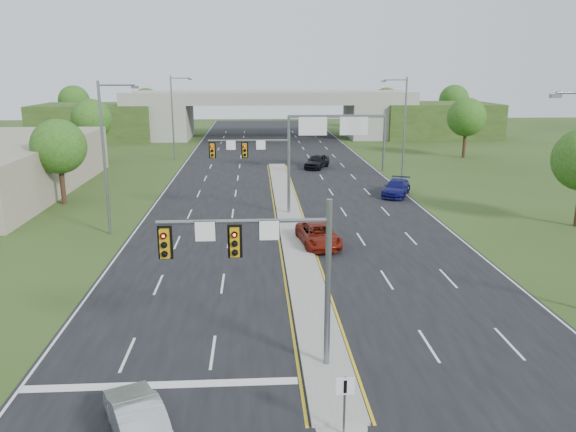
% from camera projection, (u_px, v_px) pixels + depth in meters
% --- Properties ---
extents(ground, '(240.00, 240.00, 0.00)m').
position_uv_depth(ground, '(326.00, 367.00, 22.81)').
color(ground, '#2A4017').
rests_on(ground, ground).
extents(road, '(24.00, 160.00, 0.02)m').
position_uv_depth(road, '(283.00, 190.00, 56.61)').
color(road, black).
rests_on(road, ground).
extents(median, '(2.00, 54.00, 0.16)m').
position_uv_depth(median, '(290.00, 219.00, 45.00)').
color(median, gray).
rests_on(median, road).
extents(median_nose, '(2.00, 2.00, 0.16)m').
position_uv_depth(median_nose, '(341.00, 425.00, 18.92)').
color(median_nose, gray).
rests_on(median_nose, road).
extents(lane_markings, '(23.72, 160.00, 0.01)m').
position_uv_depth(lane_markings, '(280.00, 203.00, 50.70)').
color(lane_markings, gold).
rests_on(lane_markings, road).
extents(signal_mast_near, '(6.62, 0.60, 7.00)m').
position_uv_depth(signal_mast_near, '(270.00, 259.00, 21.41)').
color(signal_mast_near, slate).
rests_on(signal_mast_near, ground).
extents(signal_mast_far, '(6.62, 0.60, 7.00)m').
position_uv_depth(signal_mast_far, '(261.00, 159.00, 45.56)').
color(signal_mast_far, slate).
rests_on(signal_mast_far, ground).
extents(keep_right_sign, '(0.60, 0.13, 2.20)m').
position_uv_depth(keep_right_sign, '(345.00, 396.00, 18.05)').
color(keep_right_sign, slate).
rests_on(keep_right_sign, ground).
extents(sign_gantry, '(11.58, 0.44, 6.67)m').
position_uv_depth(sign_gantry, '(336.00, 127.00, 65.26)').
color(sign_gantry, slate).
rests_on(sign_gantry, ground).
extents(overpass, '(80.00, 14.00, 8.10)m').
position_uv_depth(overpass, '(270.00, 118.00, 99.19)').
color(overpass, gray).
rests_on(overpass, ground).
extents(lightpole_l_mid, '(2.85, 0.25, 11.00)m').
position_uv_depth(lightpole_l_mid, '(106.00, 151.00, 39.82)').
color(lightpole_l_mid, slate).
rests_on(lightpole_l_mid, ground).
extents(lightpole_l_far, '(2.85, 0.25, 11.00)m').
position_uv_depth(lightpole_l_far, '(174.00, 114.00, 73.63)').
color(lightpole_l_far, slate).
rests_on(lightpole_l_far, ground).
extents(lightpole_r_far, '(2.85, 0.25, 11.00)m').
position_uv_depth(lightpole_r_far, '(403.00, 123.00, 60.67)').
color(lightpole_r_far, slate).
rests_on(lightpole_r_far, ground).
extents(tree_l_near, '(4.80, 4.80, 7.60)m').
position_uv_depth(tree_l_near, '(59.00, 147.00, 49.32)').
color(tree_l_near, '#382316').
rests_on(tree_l_near, ground).
extents(tree_l_mid, '(5.20, 5.20, 8.12)m').
position_uv_depth(tree_l_mid, '(91.00, 119.00, 73.16)').
color(tree_l_mid, '#382316').
rests_on(tree_l_mid, ground).
extents(tree_r_mid, '(5.20, 5.20, 8.12)m').
position_uv_depth(tree_r_mid, '(466.00, 117.00, 76.05)').
color(tree_r_mid, '#382316').
rests_on(tree_r_mid, ground).
extents(tree_back_a, '(6.00, 6.00, 8.85)m').
position_uv_depth(tree_back_a, '(74.00, 101.00, 109.94)').
color(tree_back_a, '#382316').
rests_on(tree_back_a, ground).
extents(tree_back_b, '(5.60, 5.60, 8.32)m').
position_uv_depth(tree_back_b, '(146.00, 102.00, 110.83)').
color(tree_back_b, '#382316').
rests_on(tree_back_b, ground).
extents(tree_back_c, '(5.60, 5.60, 8.32)m').
position_uv_depth(tree_back_c, '(386.00, 102.00, 113.61)').
color(tree_back_c, '#382316').
rests_on(tree_back_c, ground).
extents(tree_back_d, '(6.00, 6.00, 8.85)m').
position_uv_depth(tree_back_d, '(454.00, 100.00, 114.33)').
color(tree_back_d, '#382316').
rests_on(tree_back_d, ground).
extents(car_silver, '(3.10, 4.53, 1.41)m').
position_uv_depth(car_silver, '(137.00, 417.00, 18.29)').
color(car_silver, '#B0B4B9').
rests_on(car_silver, road).
extents(car_far_a, '(3.02, 5.48, 1.45)m').
position_uv_depth(car_far_a, '(318.00, 235.00, 38.44)').
color(car_far_a, maroon).
rests_on(car_far_a, road).
extents(car_far_b, '(4.06, 5.62, 1.51)m').
position_uv_depth(car_far_b, '(396.00, 188.00, 53.68)').
color(car_far_b, '#0E0E54').
rests_on(car_far_b, road).
extents(car_far_c, '(3.94, 5.39, 1.71)m').
position_uv_depth(car_far_c, '(317.00, 161.00, 68.74)').
color(car_far_c, black).
rests_on(car_far_c, road).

